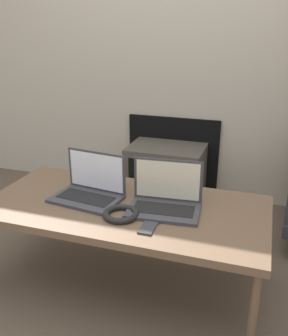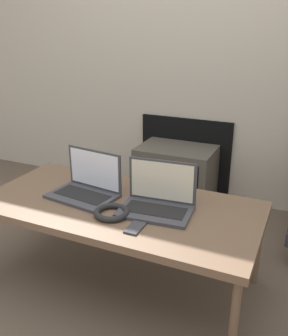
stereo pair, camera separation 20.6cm
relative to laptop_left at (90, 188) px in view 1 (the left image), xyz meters
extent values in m
plane|color=brown|center=(0.20, -0.41, -0.51)|extent=(14.00, 14.00, 0.00)
cube|color=#B7AD99|center=(0.20, 1.24, 0.79)|extent=(7.00, 0.06, 2.60)
cube|color=black|center=(0.13, 1.20, -0.20)|extent=(0.72, 0.03, 0.62)
cube|color=brown|center=(0.20, -0.02, -0.07)|extent=(1.38, 0.67, 0.04)
cylinder|color=brown|center=(0.85, -0.32, -0.30)|extent=(0.04, 0.04, 0.43)
cylinder|color=brown|center=(-0.45, 0.27, -0.30)|extent=(0.04, 0.04, 0.43)
cylinder|color=brown|center=(0.85, 0.27, -0.30)|extent=(0.04, 0.04, 0.43)
cube|color=#38383D|center=(-0.01, -0.04, -0.04)|extent=(0.36, 0.26, 0.02)
cube|color=black|center=(-0.01, -0.04, -0.03)|extent=(0.30, 0.16, 0.00)
cube|color=#38383D|center=(0.01, 0.07, 0.07)|extent=(0.33, 0.05, 0.21)
cube|color=white|center=(0.01, 0.06, 0.07)|extent=(0.31, 0.04, 0.19)
cube|color=#38383D|center=(0.40, -0.04, -0.04)|extent=(0.35, 0.25, 0.02)
cube|color=black|center=(0.40, -0.04, -0.03)|extent=(0.30, 0.15, 0.00)
cube|color=#38383D|center=(0.39, 0.07, 0.07)|extent=(0.34, 0.04, 0.21)
cube|color=beige|center=(0.39, 0.06, 0.07)|extent=(0.31, 0.03, 0.19)
torus|color=black|center=(0.23, -0.14, -0.04)|extent=(0.17, 0.17, 0.03)
cube|color=#333338|center=(0.38, -0.20, -0.05)|extent=(0.06, 0.13, 0.01)
cube|color=#4C473D|center=(0.13, 0.99, -0.29)|extent=(0.56, 0.38, 0.45)
cube|color=black|center=(0.13, 0.80, -0.29)|extent=(0.46, 0.01, 0.35)
camera|label=1|loc=(0.81, -1.56, 0.77)|focal=40.00mm
camera|label=2|loc=(1.00, -1.48, 0.77)|focal=40.00mm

